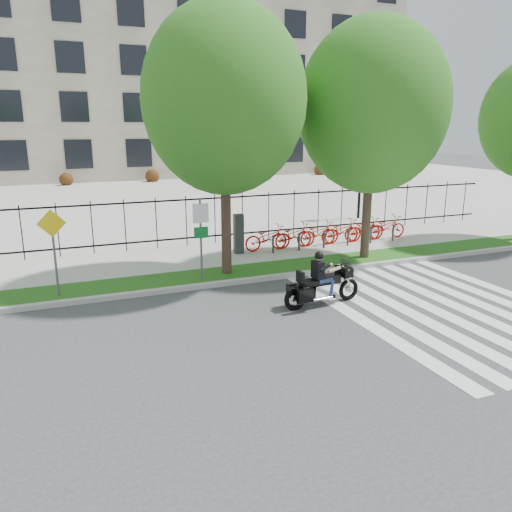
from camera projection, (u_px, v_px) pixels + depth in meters
name	position (u px, v px, depth m)	size (l,w,h in m)	color
ground	(285.00, 334.00, 11.98)	(120.00, 120.00, 0.00)	#333336
curb	(229.00, 283.00, 15.63)	(60.00, 0.20, 0.15)	#A9A69F
grass_verge	(220.00, 275.00, 16.39)	(60.00, 1.50, 0.15)	#204E13
sidewalk	(199.00, 257.00, 18.63)	(60.00, 3.50, 0.15)	#A1A097
plaza	(129.00, 197.00, 34.34)	(80.00, 34.00, 0.10)	#A1A097
crosswalk_stripes	(443.00, 307.00, 13.75)	(5.70, 8.00, 0.01)	silver
iron_fence	(186.00, 221.00, 19.92)	(30.00, 0.06, 2.00)	black
office_building	(92.00, 72.00, 49.64)	(60.00, 21.90, 20.15)	gray
lamp_post_right	(361.00, 158.00, 25.57)	(1.06, 0.70, 4.25)	black
street_tree_1	(224.00, 100.00, 15.07)	(5.02, 5.02, 8.35)	#33241B
street_tree_2	(373.00, 107.00, 17.07)	(5.17, 5.17, 8.30)	#33241B
bike_share_station	(328.00, 232.00, 20.22)	(7.82, 0.87, 1.50)	#2D2D33
sign_pole_regulatory	(201.00, 230.00, 15.37)	(0.50, 0.09, 2.50)	#59595B
sign_pole_warning	(53.00, 241.00, 13.82)	(0.78, 0.09, 2.49)	#59595B
motorcycle_rider	(322.00, 283.00, 13.77)	(2.43, 0.74, 1.87)	black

